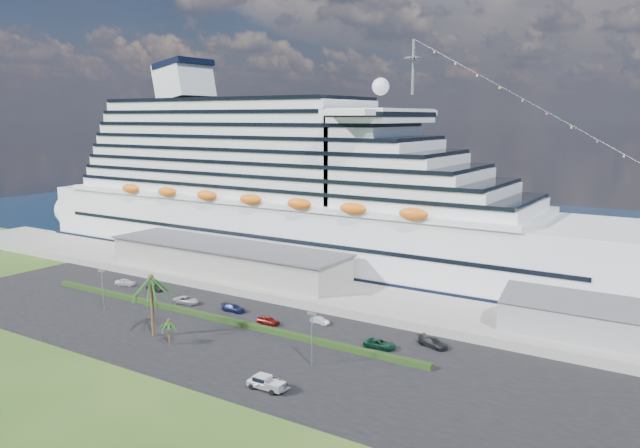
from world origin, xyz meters
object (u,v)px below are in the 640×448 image
Objects in this scene: parked_car_3 at (233,308)px; pickup_truck at (266,383)px; cruise_ship at (297,198)px; boat_trailer at (272,382)px.

pickup_truck reaches higher than parked_car_3.
cruise_ship is 31.10× the size of boat_trailer.
cruise_ship is 79.75m from boat_trailer.
boat_trailer reaches higher than parked_car_3.
cruise_ship is at bearing 122.23° from boat_trailer.
cruise_ship reaches higher than parked_car_3.
cruise_ship is 47.37m from parked_car_3.
boat_trailer is (0.79, 0.44, 0.11)m from pickup_truck.
boat_trailer is (41.73, -66.19, -15.41)m from cruise_ship.
cruise_ship is 38.27× the size of parked_car_3.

